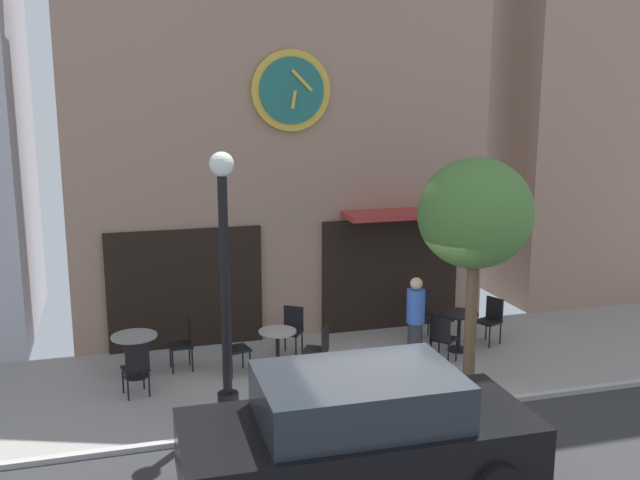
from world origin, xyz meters
The scene contains 17 objects.
ground_plane centered at (0.00, -1.29, -0.02)m, with size 29.17×10.73×0.13m.
clock_building centered at (-0.53, 5.05, 5.14)m, with size 8.34×3.23×9.98m.
street_lamp centered at (-2.35, 0.79, 2.04)m, with size 0.36×0.36×4.01m.
street_tree centered at (1.73, 0.86, 2.89)m, with size 1.89×1.71×3.82m.
cafe_table_center centered at (-3.64, 2.72, 0.56)m, with size 0.78×0.78×0.75m.
cafe_table_near_curb centered at (-1.22, 2.35, 0.50)m, with size 0.67×0.67×0.73m.
cafe_table_center_left centered at (2.30, 2.37, 0.53)m, with size 0.72×0.72×0.74m.
cafe_chair_mid_row centered at (-2.77, 2.85, 0.53)m, with size 0.42×0.42×0.90m.
cafe_chair_facing_wall centered at (1.69, 1.82, 0.53)m, with size 0.56×0.56×0.90m.
cafe_chair_outer centered at (-2.01, 2.37, 0.53)m, with size 0.47×0.47×0.90m.
cafe_chair_curbside centered at (-0.78, 3.06, 0.53)m, with size 0.55×0.55×0.90m.
cafe_chair_left_end centered at (-0.57, 1.90, 0.53)m, with size 0.55×0.55×0.90m.
cafe_chair_right_end centered at (3.09, 2.57, 0.53)m, with size 0.53×0.53×0.90m.
cafe_chair_facing_street centered at (1.99, 3.15, 0.53)m, with size 0.53×0.53×0.90m.
cafe_chair_near_tree centered at (-3.65, 1.87, 0.53)m, with size 0.47×0.47×0.90m.
pedestrian_blue centered at (1.13, 1.76, 0.86)m, with size 0.42×0.42×1.67m.
parked_car_black centered at (-1.15, -1.79, 0.76)m, with size 4.33×2.07×1.55m.
Camera 1 is at (-3.86, -9.52, 4.89)m, focal length 40.89 mm.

